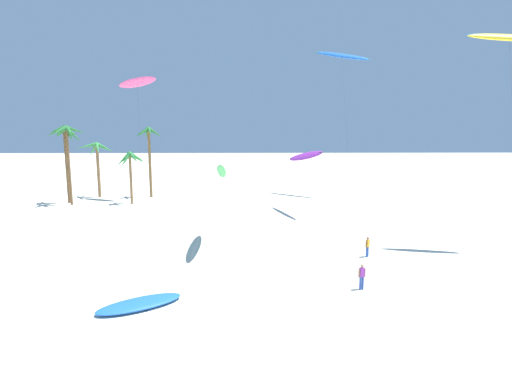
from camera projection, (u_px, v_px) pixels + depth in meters
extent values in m
cylinder|color=olive|center=(98.00, 171.00, 57.76)|extent=(0.43, 0.43, 7.65)
cone|color=#33843D|center=(105.00, 148.00, 57.03)|extent=(2.82, 1.05, 1.58)
cone|color=#33843D|center=(101.00, 147.00, 58.50)|extent=(0.95, 2.83, 1.51)
cone|color=#33843D|center=(93.00, 150.00, 57.92)|extent=(2.27, 1.95, 2.24)
cone|color=#33843D|center=(87.00, 146.00, 56.53)|extent=(2.73, 1.87, 1.11)
cone|color=#33843D|center=(98.00, 149.00, 56.14)|extent=(1.63, 2.72, 1.69)
cylinder|color=brown|center=(69.00, 167.00, 51.68)|extent=(0.29, 0.29, 9.97)
cone|color=#23662D|center=(74.00, 135.00, 50.88)|extent=(2.36, 0.97, 2.25)
cone|color=#23662D|center=(76.00, 130.00, 52.02)|extent=(1.94, 2.58, 1.27)
cone|color=#23662D|center=(70.00, 135.00, 51.97)|extent=(0.69, 2.32, 2.26)
cone|color=#23662D|center=(62.00, 132.00, 51.67)|extent=(2.44, 2.02, 1.69)
cone|color=#23662D|center=(56.00, 132.00, 50.55)|extent=(2.69, 1.42, 1.60)
cone|color=#23662D|center=(60.00, 130.00, 49.69)|extent=(1.02, 2.77, 1.23)
cone|color=#23662D|center=(70.00, 133.00, 50.15)|extent=(2.16, 2.30, 1.77)
cylinder|color=olive|center=(131.00, 179.00, 52.62)|extent=(0.34, 0.34, 6.67)
cone|color=#287533|center=(137.00, 158.00, 52.20)|extent=(2.24, 0.58, 1.75)
cone|color=#287533|center=(137.00, 157.00, 52.90)|extent=(2.01, 2.02, 1.62)
cone|color=#287533|center=(130.00, 158.00, 53.06)|extent=(1.02, 2.20, 1.91)
cone|color=#287533|center=(124.00, 159.00, 52.50)|extent=(2.19, 1.27, 1.93)
cone|color=#287533|center=(123.00, 160.00, 51.69)|extent=(2.02, 1.71, 1.96)
cone|color=#287533|center=(126.00, 160.00, 51.47)|extent=(1.34, 2.09, 2.03)
cone|color=#287533|center=(134.00, 158.00, 51.44)|extent=(1.99, 2.08, 1.54)
cylinder|color=brown|center=(67.00, 166.00, 53.02)|extent=(0.41, 0.41, 10.00)
cone|color=#23662D|center=(70.00, 131.00, 52.19)|extent=(1.93, 0.84, 1.39)
cone|color=#23662D|center=(70.00, 129.00, 53.00)|extent=(1.51, 1.91, 1.09)
cone|color=#23662D|center=(65.00, 129.00, 53.10)|extent=(1.07, 1.99, 0.94)
cone|color=#23662D|center=(60.00, 132.00, 52.55)|extent=(1.87, 1.15, 1.57)
cone|color=#23662D|center=(57.00, 130.00, 51.77)|extent=(1.87, 1.58, 1.19)
cone|color=#23662D|center=(60.00, 132.00, 51.65)|extent=(1.06, 1.85, 1.60)
cone|color=#23662D|center=(67.00, 132.00, 51.90)|extent=(1.66, 1.55, 1.67)
cylinder|color=brown|center=(150.00, 163.00, 57.54)|extent=(0.40, 0.40, 9.83)
cone|color=#23662D|center=(155.00, 133.00, 56.93)|extent=(2.17, 0.70, 1.67)
cone|color=#23662D|center=(154.00, 132.00, 57.67)|extent=(1.64, 2.18, 1.47)
cone|color=#23662D|center=(147.00, 133.00, 57.60)|extent=(1.49, 2.07, 1.81)
cone|color=#23662D|center=(142.00, 132.00, 56.66)|extent=(2.24, 0.96, 1.60)
cone|color=#23662D|center=(143.00, 132.00, 56.07)|extent=(1.74, 2.10, 1.56)
cone|color=#23662D|center=(150.00, 132.00, 55.93)|extent=(1.38, 2.27, 1.43)
ellipsoid|color=yellow|center=(509.00, 38.00, 31.13)|extent=(6.16, 2.30, 1.42)
ellipsoid|color=blue|center=(509.00, 37.00, 31.13)|extent=(6.12, 1.74, 1.01)
ellipsoid|color=green|center=(221.00, 172.00, 33.05)|extent=(1.57, 7.75, 2.47)
ellipsoid|color=orange|center=(221.00, 171.00, 33.05)|extent=(1.04, 7.84, 2.04)
cylinder|color=#4C4C51|center=(203.00, 224.00, 28.82)|extent=(2.02, 9.59, 6.33)
ellipsoid|color=blue|center=(342.00, 56.00, 57.63)|extent=(7.27, 6.57, 2.85)
ellipsoid|color=green|center=(342.00, 55.00, 57.62)|extent=(6.90, 6.21, 2.44)
cylinder|color=#4C4C51|center=(346.00, 127.00, 58.14)|extent=(1.51, 2.27, 20.04)
ellipsoid|color=#EA5193|center=(137.00, 82.00, 54.31)|extent=(6.17, 3.43, 2.05)
ellipsoid|color=green|center=(137.00, 82.00, 54.30)|extent=(5.92, 2.83, 1.30)
cylinder|color=#4C4C51|center=(140.00, 143.00, 53.38)|extent=(1.26, 4.52, 15.92)
ellipsoid|color=purple|center=(305.00, 156.00, 46.51)|extent=(3.70, 7.78, 2.26)
ellipsoid|color=black|center=(305.00, 156.00, 46.51)|extent=(3.17, 7.62, 1.63)
cylinder|color=#4C4C51|center=(316.00, 188.00, 44.93)|extent=(2.00, 4.35, 6.64)
ellipsoid|color=blue|center=(140.00, 304.00, 22.64)|extent=(5.01, 3.92, 0.37)
ellipsoid|color=green|center=(140.00, 303.00, 22.64)|extent=(2.61, 2.36, 0.22)
cylinder|color=#284CA3|center=(363.00, 283.00, 25.04)|extent=(0.14, 0.14, 0.84)
cylinder|color=#284CA3|center=(360.00, 283.00, 24.99)|extent=(0.14, 0.14, 0.84)
cube|color=purple|center=(362.00, 272.00, 24.90)|extent=(0.34, 0.27, 0.58)
cylinder|color=tan|center=(365.00, 273.00, 24.97)|extent=(0.09, 0.09, 0.56)
cylinder|color=tan|center=(359.00, 273.00, 24.85)|extent=(0.09, 0.09, 0.56)
sphere|color=tan|center=(362.00, 266.00, 24.83)|extent=(0.21, 0.21, 0.21)
cylinder|color=#284CA3|center=(368.00, 252.00, 31.40)|extent=(0.14, 0.14, 0.81)
cylinder|color=#284CA3|center=(367.00, 252.00, 31.28)|extent=(0.14, 0.14, 0.81)
cube|color=orange|center=(368.00, 243.00, 31.23)|extent=(0.36, 0.35, 0.55)
cylinder|color=brown|center=(369.00, 243.00, 31.38)|extent=(0.09, 0.09, 0.56)
cylinder|color=brown|center=(366.00, 244.00, 31.10)|extent=(0.09, 0.09, 0.56)
sphere|color=brown|center=(368.00, 238.00, 31.17)|extent=(0.21, 0.21, 0.21)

